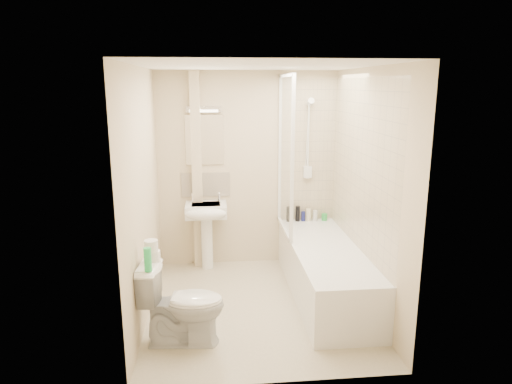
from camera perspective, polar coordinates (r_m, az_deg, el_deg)
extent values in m
plane|color=beige|center=(4.86, 0.20, -14.08)|extent=(2.50, 2.50, 0.00)
cube|color=beige|center=(5.65, -1.07, 2.75)|extent=(2.20, 0.02, 2.40)
cube|color=beige|center=(4.46, -13.98, -0.49)|extent=(0.02, 2.50, 2.40)
cube|color=beige|center=(4.67, 13.75, 0.14)|extent=(0.02, 2.50, 2.40)
cube|color=white|center=(4.32, 0.23, 15.51)|extent=(2.20, 2.50, 0.02)
cube|color=beige|center=(5.71, 6.48, 5.07)|extent=(0.70, 0.01, 1.75)
cube|color=beige|center=(4.81, 12.99, 3.28)|extent=(0.01, 2.10, 1.75)
cube|color=beige|center=(5.58, -7.39, 2.51)|extent=(0.12, 0.12, 2.40)
cube|color=beige|center=(5.66, -6.31, 0.93)|extent=(0.60, 0.02, 0.30)
cube|color=white|center=(5.57, -6.45, 6.46)|extent=(0.46, 0.01, 0.60)
cube|color=silver|center=(5.52, -6.56, 10.26)|extent=(0.42, 0.07, 0.07)
cube|color=white|center=(5.04, 8.60, -9.72)|extent=(0.70, 2.10, 0.55)
cube|color=white|center=(4.96, 8.69, -7.38)|extent=(0.56, 1.96, 0.05)
cube|color=white|center=(5.22, 3.71, 4.63)|extent=(0.01, 0.90, 1.80)
cube|color=white|center=(5.64, 3.00, 5.28)|extent=(0.04, 0.04, 1.80)
cube|color=white|center=(4.78, 4.57, 3.82)|extent=(0.04, 0.04, 1.80)
cube|color=white|center=(5.16, 3.86, 14.33)|extent=(0.04, 0.90, 0.04)
cube|color=white|center=(5.42, 3.57, -4.61)|extent=(0.04, 0.90, 0.03)
cylinder|color=white|center=(5.68, 6.56, 6.28)|extent=(0.02, 0.02, 0.90)
cylinder|color=white|center=(5.75, 6.44, 1.83)|extent=(0.05, 0.05, 0.02)
cylinder|color=white|center=(5.64, 6.68, 10.82)|extent=(0.05, 0.05, 0.02)
cylinder|color=white|center=(5.57, 6.83, 11.10)|extent=(0.08, 0.11, 0.11)
cube|color=white|center=(5.73, 6.47, 2.50)|extent=(0.10, 0.05, 0.14)
cylinder|color=white|center=(5.64, 6.42, 6.76)|extent=(0.01, 0.13, 0.84)
cylinder|color=white|center=(5.70, -6.15, -6.29)|extent=(0.14, 0.14, 0.66)
cube|color=white|center=(5.54, -6.26, -2.25)|extent=(0.49, 0.38, 0.15)
ellipsoid|color=white|center=(5.38, -6.27, -2.73)|extent=(0.49, 0.21, 0.15)
cube|color=silver|center=(5.53, -6.27, -1.68)|extent=(0.34, 0.25, 0.04)
cylinder|color=white|center=(5.62, -7.92, -0.78)|extent=(0.03, 0.03, 0.10)
cylinder|color=white|center=(5.62, -4.64, -0.71)|extent=(0.03, 0.03, 0.10)
sphere|color=white|center=(5.61, -7.93, -0.26)|extent=(0.04, 0.04, 0.04)
sphere|color=white|center=(5.61, -4.65, -0.19)|extent=(0.04, 0.04, 0.04)
cylinder|color=black|center=(5.76, 4.12, -2.78)|extent=(0.06, 0.06, 0.19)
cylinder|color=black|center=(5.78, 5.23, -2.71)|extent=(0.06, 0.06, 0.19)
cylinder|color=navy|center=(5.80, 5.92, -3.03)|extent=(0.05, 0.05, 0.12)
cylinder|color=beige|center=(5.81, 6.58, -2.85)|extent=(0.06, 0.06, 0.16)
cylinder|color=silver|center=(5.83, 7.41, -2.93)|extent=(0.06, 0.06, 0.13)
cylinder|color=green|center=(5.86, 8.55, -3.11)|extent=(0.07, 0.07, 0.09)
imported|color=white|center=(4.15, -9.16, -13.61)|extent=(0.54, 0.79, 0.73)
cylinder|color=white|center=(4.10, -12.60, -7.78)|extent=(0.10, 0.10, 0.09)
cylinder|color=white|center=(4.05, -12.98, -6.59)|extent=(0.12, 0.12, 0.10)
cylinder|color=#2ACA62|center=(3.88, -13.38, -8.22)|extent=(0.06, 0.06, 0.20)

